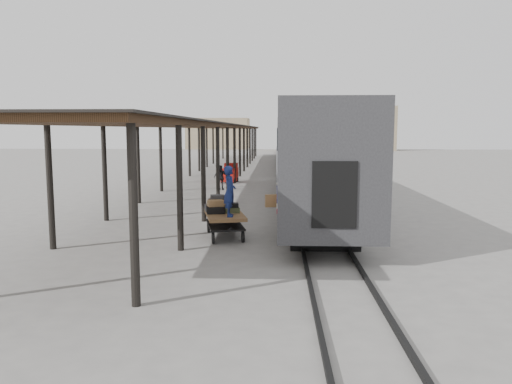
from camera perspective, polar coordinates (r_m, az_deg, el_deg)
The scene contains 11 objects.
ground at distance 17.73m, azimuth -3.04°, elevation -5.16°, with size 160.00×160.00×0.00m, color slate.
train at distance 51.07m, azimuth 4.16°, elevation 5.91°, with size 3.45×76.01×4.01m.
canopy at distance 41.55m, azimuth -4.61°, elevation 7.44°, with size 4.90×64.30×4.15m.
rails at distance 51.40m, azimuth 4.14°, elevation 2.98°, with size 1.54×150.00×0.12m.
building_far at distance 96.04m, azimuth 9.89°, elevation 7.17°, with size 18.00×10.00×8.00m, color tan.
building_left at distance 99.93m, azimuth -4.30°, elevation 6.68°, with size 12.00×8.00×6.00m, color tan.
baggage_cart at distance 17.60m, azimuth -3.60°, elevation -3.10°, with size 1.74×2.62×0.86m.
suitcase_stack at distance 17.82m, azimuth -4.18°, elevation -1.60°, with size 1.34×1.26×0.59m.
luggage_tug at distance 35.85m, azimuth -3.01°, elevation 2.10°, with size 1.17×1.68×1.38m.
porter at distance 16.77m, azimuth -3.01°, elevation 0.09°, with size 0.63×0.41×1.71m, color navy.
pedestrian at distance 31.40m, azimuth -4.02°, elevation 1.65°, with size 0.91×0.38×1.56m, color black.
Camera 1 is at (1.67, -17.24, 3.78)m, focal length 35.00 mm.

